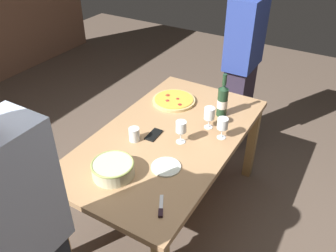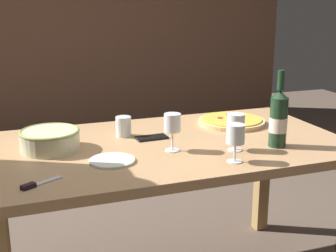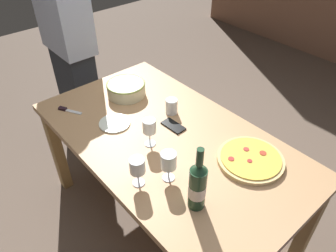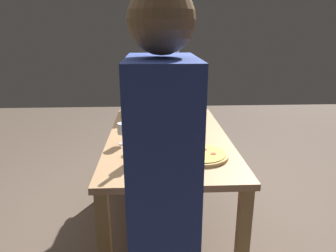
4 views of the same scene
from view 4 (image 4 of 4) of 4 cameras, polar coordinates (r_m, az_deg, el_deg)
ground_plane at (r=2.71m, az=0.00°, el=-16.95°), size 8.00×8.00×0.00m
dining_table at (r=2.40m, az=0.00°, el=-3.89°), size 1.60×0.90×0.75m
pizza at (r=1.99m, az=6.19°, el=-5.30°), size 0.34×0.34×0.03m
serving_bowl at (r=2.84m, az=1.01°, el=2.52°), size 0.25×0.25×0.09m
wine_bottle at (r=1.92m, az=-5.60°, el=-2.57°), size 0.08×0.08×0.33m
wine_glass_near_pizza at (r=2.19m, az=-8.34°, el=-0.67°), size 0.07×0.07×0.15m
wine_glass_by_bottle at (r=2.11m, az=-5.04°, el=-1.16°), size 0.08×0.08×0.16m
wine_glass_far_left at (r=2.35m, az=-2.74°, el=1.04°), size 0.07×0.07×0.16m
cup_amber at (r=2.52m, az=3.62°, el=0.48°), size 0.07×0.07×0.09m
side_plate at (r=2.64m, az=-3.79°, el=0.35°), size 0.18×0.18×0.01m
cell_phone at (r=2.42m, az=1.93°, el=-1.26°), size 0.15×0.08×0.01m
pizza_knife at (r=2.94m, az=-6.62°, el=2.06°), size 0.15×0.10×0.02m
person_host at (r=3.51m, az=-0.29°, el=6.41°), size 0.45×0.24×1.70m
person_guest_left at (r=1.25m, az=-1.00°, el=-15.73°), size 0.41×0.24×1.67m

